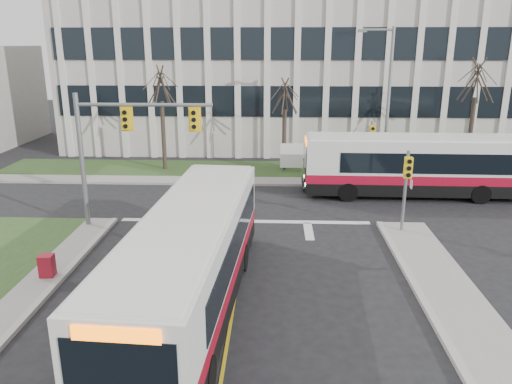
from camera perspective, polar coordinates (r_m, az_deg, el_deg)
The scene contains 15 objects.
ground at distance 16.71m, azimuth -3.05°, elevation -13.10°, with size 120.00×120.00×0.00m, color black.
sidewalk_cross at distance 30.95m, azimuth 8.81°, elevation 1.12°, with size 44.00×1.60×0.14m, color #9E9B93.
building_lawn at distance 33.65m, azimuth 8.30°, elevation 2.39°, with size 44.00×5.00×0.12m, color #2F471E.
office_building at distance 44.63m, azimuth 7.07°, elevation 13.67°, with size 40.00×16.00×12.00m, color beige.
mast_arm_signal at distance 23.07m, azimuth -15.65°, elevation 6.02°, with size 6.11×0.38×6.20m.
signal_pole_near at distance 22.84m, azimuth 16.82°, elevation 1.29°, with size 0.34×0.39×3.80m.
signal_pole_far at distance 30.92m, azimuth 13.05°, elevation 5.50°, with size 0.34×0.39×3.80m.
streetlight at distance 31.48m, azimuth 14.62°, elevation 10.55°, with size 2.15×0.25×9.20m.
directory_sign at distance 32.73m, azimuth 4.11°, elevation 4.12°, with size 1.50×0.12×2.00m.
tree_left at distance 33.39m, azimuth -10.82°, elevation 11.67°, with size 1.80×1.80×7.70m.
tree_mid at distance 32.81m, azimuth 3.32°, elevation 10.74°, with size 1.80×1.80×6.82m.
tree_right at distance 34.85m, azimuth 23.91°, elevation 11.41°, with size 1.80×1.80×8.25m.
bus_main at distance 15.95m, azimuth -7.34°, elevation -8.10°, with size 2.68×12.35×3.29m, color silver, non-canonical shape.
bus_cross at distance 29.10m, azimuth 18.01°, elevation 2.71°, with size 2.69×12.43×3.31m, color silver, non-canonical shape.
newspaper_box_red at distance 19.80m, azimuth -22.76°, elevation -7.95°, with size 0.50×0.45×0.95m, color maroon.
Camera 1 is at (1.45, -14.42, 8.31)m, focal length 35.00 mm.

